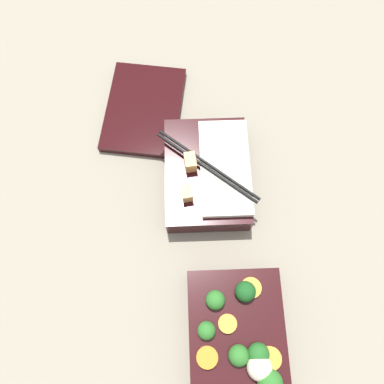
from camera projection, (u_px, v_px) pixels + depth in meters
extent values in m
plane|color=gray|center=(223.00, 247.00, 0.65)|extent=(3.00, 3.00, 0.00)
cube|color=black|center=(236.00, 336.00, 0.58)|extent=(0.20, 0.15, 0.05)
sphere|color=#236023|center=(258.00, 354.00, 0.54)|extent=(0.03, 0.03, 0.03)
sphere|color=#19511E|center=(245.00, 292.00, 0.57)|extent=(0.03, 0.03, 0.03)
sphere|color=#2D7028|center=(270.00, 382.00, 0.53)|extent=(0.04, 0.04, 0.04)
sphere|color=#2D7028|center=(207.00, 331.00, 0.55)|extent=(0.03, 0.03, 0.03)
sphere|color=#2D7028|center=(239.00, 355.00, 0.54)|extent=(0.03, 0.03, 0.03)
sphere|color=#2D7028|center=(215.00, 300.00, 0.57)|extent=(0.03, 0.03, 0.03)
cylinder|color=orange|center=(251.00, 288.00, 0.58)|extent=(0.04, 0.04, 0.01)
cylinder|color=orange|center=(270.00, 358.00, 0.55)|extent=(0.05, 0.05, 0.01)
cylinder|color=orange|center=(207.00, 357.00, 0.55)|extent=(0.03, 0.03, 0.01)
cylinder|color=orange|center=(227.00, 324.00, 0.56)|extent=(0.03, 0.03, 0.01)
sphere|color=beige|center=(259.00, 367.00, 0.54)|extent=(0.04, 0.04, 0.04)
cube|color=black|center=(206.00, 175.00, 0.67)|extent=(0.20, 0.15, 0.05)
cube|color=silver|center=(225.00, 167.00, 0.64)|extent=(0.18, 0.08, 0.01)
cube|color=#EAB266|center=(187.00, 193.00, 0.62)|extent=(0.03, 0.02, 0.02)
cube|color=#EAB266|center=(190.00, 162.00, 0.64)|extent=(0.03, 0.02, 0.03)
cylinder|color=black|center=(209.00, 164.00, 0.63)|extent=(0.14, 0.17, 0.01)
cylinder|color=black|center=(206.00, 167.00, 0.63)|extent=(0.14, 0.17, 0.01)
cube|color=black|center=(144.00, 109.00, 0.74)|extent=(0.22, 0.17, 0.02)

